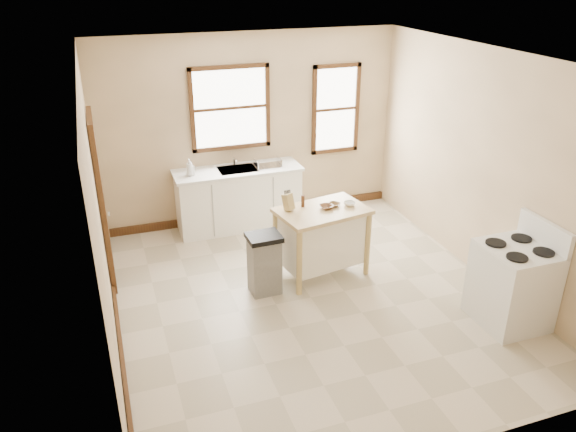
% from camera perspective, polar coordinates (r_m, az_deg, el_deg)
% --- Properties ---
extents(floor, '(5.00, 5.00, 0.00)m').
position_cam_1_polar(floor, '(6.80, 2.32, -8.28)').
color(floor, beige).
rests_on(floor, ground).
extents(ceiling, '(5.00, 5.00, 0.00)m').
position_cam_1_polar(ceiling, '(5.78, 2.81, 15.70)').
color(ceiling, white).
rests_on(ceiling, ground).
extents(wall_back, '(4.50, 0.04, 2.80)m').
position_cam_1_polar(wall_back, '(8.40, -3.80, 8.75)').
color(wall_back, beige).
rests_on(wall_back, ground).
extents(wall_left, '(0.04, 5.00, 2.80)m').
position_cam_1_polar(wall_left, '(5.77, -18.71, -0.17)').
color(wall_left, beige).
rests_on(wall_left, ground).
extents(wall_right, '(0.04, 5.00, 2.80)m').
position_cam_1_polar(wall_right, '(7.25, 19.38, 4.76)').
color(wall_right, beige).
rests_on(wall_right, ground).
extents(window_main, '(1.17, 0.06, 1.22)m').
position_cam_1_polar(window_main, '(8.22, -5.88, 10.85)').
color(window_main, '#3E2211').
rests_on(window_main, wall_back).
extents(window_side, '(0.77, 0.06, 1.37)m').
position_cam_1_polar(window_side, '(8.78, 4.86, 10.76)').
color(window_side, '#3E2211').
rests_on(window_side, wall_back).
extents(door_left, '(0.06, 0.90, 2.10)m').
position_cam_1_polar(door_left, '(7.11, -18.39, 1.48)').
color(door_left, '#3E2211').
rests_on(door_left, ground).
extents(baseboard_back, '(4.50, 0.04, 0.12)m').
position_cam_1_polar(baseboard_back, '(8.84, -3.51, 0.32)').
color(baseboard_back, '#3E2211').
rests_on(baseboard_back, ground).
extents(baseboard_left, '(0.04, 5.00, 0.12)m').
position_cam_1_polar(baseboard_left, '(6.43, -16.80, -11.04)').
color(baseboard_left, '#3E2211').
rests_on(baseboard_left, ground).
extents(sink_counter, '(1.86, 0.62, 0.92)m').
position_cam_1_polar(sink_counter, '(8.37, -5.04, 1.82)').
color(sink_counter, white).
rests_on(sink_counter, ground).
extents(faucet, '(0.03, 0.03, 0.22)m').
position_cam_1_polar(faucet, '(8.33, -5.50, 5.88)').
color(faucet, silver).
rests_on(faucet, sink_counter).
extents(soap_bottle_a, '(0.10, 0.10, 0.24)m').
position_cam_1_polar(soap_bottle_a, '(7.99, -9.97, 4.88)').
color(soap_bottle_a, '#B2B2B2').
rests_on(soap_bottle_a, sink_counter).
extents(soap_bottle_b, '(0.11, 0.11, 0.20)m').
position_cam_1_polar(soap_bottle_b, '(8.03, -9.87, 4.81)').
color(soap_bottle_b, '#B2B2B2').
rests_on(soap_bottle_b, sink_counter).
extents(dish_rack, '(0.47, 0.42, 0.10)m').
position_cam_1_polar(dish_rack, '(8.26, -2.07, 5.37)').
color(dish_rack, silver).
rests_on(dish_rack, sink_counter).
extents(kitchen_island, '(1.20, 0.88, 0.90)m').
position_cam_1_polar(kitchen_island, '(7.10, 3.43, -2.63)').
color(kitchen_island, tan).
rests_on(kitchen_island, ground).
extents(knife_block, '(0.13, 0.13, 0.20)m').
position_cam_1_polar(knife_block, '(6.83, 0.03, 1.37)').
color(knife_block, tan).
rests_on(knife_block, kitchen_island).
extents(pepper_grinder, '(0.05, 0.05, 0.15)m').
position_cam_1_polar(pepper_grinder, '(6.93, 1.52, 1.52)').
color(pepper_grinder, '#422511').
rests_on(pepper_grinder, kitchen_island).
extents(bowl_a, '(0.18, 0.18, 0.04)m').
position_cam_1_polar(bowl_a, '(6.92, 3.92, 0.94)').
color(bowl_a, brown).
rests_on(bowl_a, kitchen_island).
extents(bowl_b, '(0.20, 0.20, 0.04)m').
position_cam_1_polar(bowl_b, '(7.00, 4.71, 1.17)').
color(bowl_b, brown).
rests_on(bowl_b, kitchen_island).
extents(bowl_c, '(0.18, 0.18, 0.05)m').
position_cam_1_polar(bowl_c, '(7.03, 6.27, 1.25)').
color(bowl_c, white).
rests_on(bowl_c, kitchen_island).
extents(trash_bin, '(0.40, 0.34, 0.77)m').
position_cam_1_polar(trash_bin, '(6.73, -2.41, -4.86)').
color(trash_bin, gray).
rests_on(trash_bin, ground).
extents(gas_stove, '(0.73, 0.74, 1.18)m').
position_cam_1_polar(gas_stove, '(6.57, 21.99, -5.54)').
color(gas_stove, white).
rests_on(gas_stove, ground).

